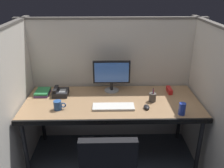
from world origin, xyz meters
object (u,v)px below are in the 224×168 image
Objects in this scene: desk at (112,105)px; monitor_center at (112,74)px; computer_mouse at (147,107)px; pen_cup at (153,97)px; soda_can at (182,109)px; keyboard_main at (113,107)px; red_stapler at (169,90)px; desk_phone at (60,92)px; coffee_mug at (58,105)px; book_stack at (43,92)px.

desk is 0.38m from monitor_center.
computer_mouse is 0.63× the size of pen_cup.
soda_can is at bearing -22.80° from desk.
monitor_center is 1.00× the size of keyboard_main.
pen_cup is at bearing 130.36° from soda_can.
red_stapler is (0.24, 0.22, -0.02)m from pen_cup.
desk_phone is (-0.94, 0.34, 0.02)m from computer_mouse.
keyboard_main is at bearing 167.80° from soda_can.
monitor_center is 0.60m from computer_mouse.
desk_phone is at bearing 163.55° from desk.
monitor_center is 0.71m from red_stapler.
keyboard_main is at bearing -85.81° from desk.
red_stapler is 0.79× the size of desk_phone.
keyboard_main is at bearing 2.08° from coffee_mug.
red_stapler is (0.67, 0.36, 0.02)m from keyboard_main.
book_stack is at bearing 161.77° from soda_can.
red_stapler is at bearing 49.34° from computer_mouse.
monitor_center is 0.82m from book_stack.
computer_mouse is 0.76× the size of coffee_mug.
red_stapler is at bearing 89.93° from soda_can.
keyboard_main is 0.45m from pen_cup.
book_stack is at bearing 124.11° from coffee_mug.
book_stack is (-0.80, -0.07, -0.19)m from monitor_center.
soda_can is at bearing -20.23° from computer_mouse.
computer_mouse is at bearing -118.79° from pen_cup.
coffee_mug reaches higher than book_stack.
soda_can is at bearing -12.20° from keyboard_main.
soda_can is (0.33, -0.12, 0.04)m from computer_mouse.
soda_can is (0.24, -0.28, 0.01)m from pen_cup.
coffee_mug is at bearing -55.89° from book_stack.
desk_phone is at bearing -7.45° from book_stack.
coffee_mug is 1.29m from red_stapler.
keyboard_main is at bearing -22.90° from book_stack.
soda_can is 1.55m from book_stack.
pen_cup is at bearing -32.33° from monitor_center.
computer_mouse is at bearing -19.78° from desk_phone.
book_stack is at bearing 162.34° from computer_mouse.
desk_phone is (-1.27, -0.04, 0.01)m from red_stapler.
desk is 15.08× the size of coffee_mug.
pen_cup is (0.44, -0.00, 0.10)m from desk.
desk is 4.42× the size of monitor_center.
monitor_center is at bearing 128.74° from computer_mouse.
coffee_mug is 0.34m from desk_phone.
monitor_center is 4.48× the size of computer_mouse.
red_stapler is (0.68, -0.06, -0.19)m from monitor_center.
red_stapler reaches higher than desk.
monitor_center is at bearing 91.58° from keyboard_main.
desk is 15.57× the size of soda_can.
desk is 19.79× the size of computer_mouse.
soda_can reaches higher than keyboard_main.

